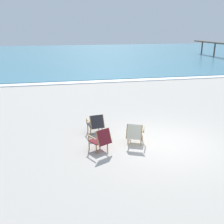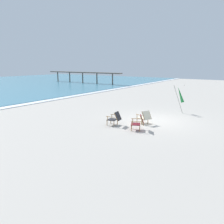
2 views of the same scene
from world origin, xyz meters
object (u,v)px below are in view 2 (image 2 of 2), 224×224
object	(u,v)px
beach_chair_mid_center	(115,118)
umbrella_furled_green	(180,95)
beach_chair_front_left	(144,117)
beach_chair_far_center	(139,122)

from	to	relation	value
beach_chair_mid_center	umbrella_furled_green	distance (m)	5.68
beach_chair_front_left	umbrella_furled_green	bearing A→B (deg)	-10.88
beach_chair_front_left	beach_chair_mid_center	xyz separation A→B (m)	(-1.22, 1.25, 0.00)
beach_chair_far_center	beach_chair_mid_center	xyz separation A→B (m)	(0.06, 1.54, -0.00)
beach_chair_mid_center	umbrella_furled_green	xyz separation A→B (m)	(5.24, -2.02, 0.89)
beach_chair_mid_center	umbrella_furled_green	size ratio (longest dim) A/B	0.40
beach_chair_far_center	beach_chair_mid_center	size ratio (longest dim) A/B	1.09
beach_chair_front_left	beach_chair_far_center	distance (m)	1.31
beach_chair_front_left	umbrella_furled_green	xyz separation A→B (m)	(4.02, -0.77, 0.89)
beach_chair_front_left	beach_chair_mid_center	bearing A→B (deg)	134.23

